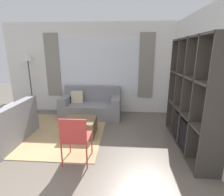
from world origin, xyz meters
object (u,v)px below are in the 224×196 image
Objects in this scene: couch_main at (91,106)px; folding_chair at (75,136)px; ottoman at (80,127)px; floor_lamp at (28,59)px; shelving_unit at (194,97)px.

couch_main is 1.98× the size of folding_chair.
couch_main is 1.25m from ottoman.
ottoman is 2.74m from floor_lamp.
folding_chair is at bearing -85.55° from couch_main.
couch_main reaches higher than ottoman.
floor_lamp is at bearing -50.20° from folding_chair.
ottoman is 0.80× the size of folding_chair.
shelving_unit reaches higher than ottoman.
shelving_unit is 2.47× the size of folding_chair.
couch_main is 2.31m from folding_chair.
ottoman is (-0.01, -1.25, -0.11)m from couch_main.
couch_main is at bearing 146.06° from shelving_unit.
shelving_unit reaches higher than couch_main.
folding_chair reaches higher than couch_main.
folding_chair is at bearing -79.60° from ottoman.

